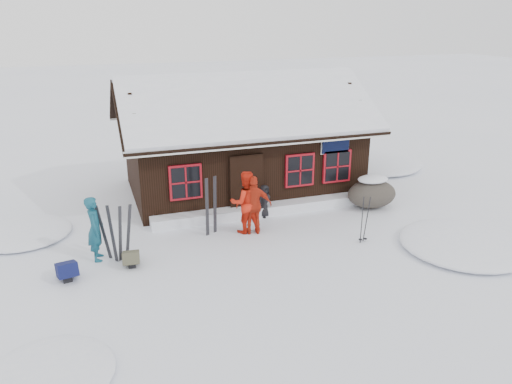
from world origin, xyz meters
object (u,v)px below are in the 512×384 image
at_px(boulder, 372,193).
at_px(backpack_olive, 131,260).
at_px(skier_teal, 95,229).
at_px(skier_crouched, 264,201).
at_px(backpack_blue, 67,273).
at_px(ski_pair_left, 124,233).
at_px(skier_orange_left, 245,202).
at_px(ski_poles, 364,220).
at_px(skier_orange_right, 254,205).

bearing_deg(boulder, backpack_olive, -168.49).
distance_m(skier_teal, skier_crouched, 5.52).
bearing_deg(backpack_blue, ski_pair_left, 15.11).
bearing_deg(skier_orange_left, backpack_olive, 19.48).
relative_size(skier_orange_left, backpack_olive, 3.37).
bearing_deg(skier_orange_left, backpack_blue, 16.43).
bearing_deg(ski_poles, skier_orange_left, 149.22).
height_order(skier_orange_left, ski_pair_left, skier_orange_left).
bearing_deg(backpack_blue, skier_crouched, 9.61).
bearing_deg(skier_teal, ski_poles, -96.55).
relative_size(skier_teal, skier_orange_left, 0.93).
height_order(boulder, ski_poles, ski_poles).
bearing_deg(skier_orange_right, ski_poles, 162.52).
xyz_separation_m(skier_orange_left, boulder, (4.76, 0.58, -0.46)).
relative_size(skier_orange_left, backpack_blue, 3.02).
distance_m(skier_orange_left, backpack_blue, 5.37).
xyz_separation_m(skier_teal, skier_crouched, (5.33, 1.39, -0.36)).
relative_size(boulder, backpack_olive, 2.99).
relative_size(skier_orange_right, skier_crouched, 1.67).
bearing_deg(ski_poles, skier_teal, 169.38).
bearing_deg(skier_crouched, ski_pair_left, 170.39).
bearing_deg(ski_pair_left, skier_teal, 141.40).
bearing_deg(backpack_olive, ski_pair_left, 104.47).
height_order(skier_teal, ski_pair_left, skier_teal).
bearing_deg(boulder, skier_orange_left, -173.02).
xyz_separation_m(skier_orange_left, skier_crouched, (0.96, 0.97, -0.42)).
bearing_deg(skier_orange_left, skier_teal, 7.65).
height_order(ski_pair_left, backpack_olive, ski_pair_left).
xyz_separation_m(skier_orange_right, boulder, (4.56, 0.77, -0.40)).
bearing_deg(skier_teal, skier_orange_left, -80.41).
relative_size(skier_orange_right, backpack_blue, 2.84).
xyz_separation_m(boulder, ski_poles, (-1.72, -2.39, 0.17)).
height_order(ski_poles, backpack_blue, ski_poles).
relative_size(skier_crouched, ski_pair_left, 0.70).
bearing_deg(skier_crouched, backpack_blue, 172.30).
bearing_deg(skier_orange_left, skier_orange_right, 140.10).
distance_m(skier_orange_left, ski_pair_left, 3.68).
height_order(skier_teal, backpack_blue, skier_teal).
relative_size(ski_pair_left, backpack_blue, 2.43).
relative_size(skier_crouched, boulder, 0.63).
bearing_deg(ski_pair_left, backpack_blue, 179.06).
relative_size(ski_pair_left, backpack_olive, 2.71).
distance_m(boulder, backpack_olive, 8.49).
bearing_deg(ski_poles, boulder, 54.23).
bearing_deg(ski_pair_left, boulder, -19.04).
xyz_separation_m(skier_orange_right, backpack_olive, (-3.76, -0.92, -0.76)).
bearing_deg(skier_orange_right, skier_teal, 15.28).
bearing_deg(ski_poles, backpack_blue, 176.52).
bearing_deg(skier_orange_left, ski_pair_left, 11.12).
xyz_separation_m(skier_orange_right, backpack_blue, (-5.35, -1.13, -0.74)).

